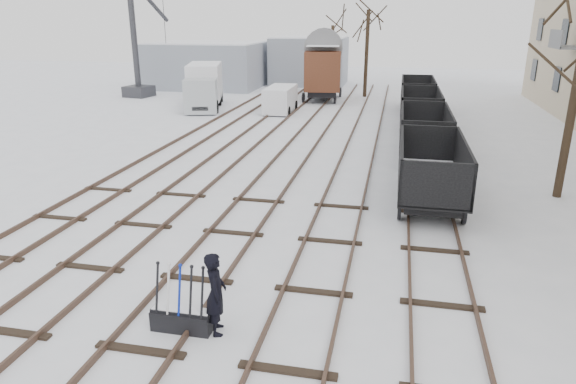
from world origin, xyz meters
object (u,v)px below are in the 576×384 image
lorry (204,86)px  crane (138,64)px  freight_wagon_a (430,180)px  worker (216,293)px  box_van_wagon (323,68)px  ground_frame (182,318)px  panel_van (280,99)px

lorry → crane: crane is taller
freight_wagon_a → lorry: size_ratio=0.78×
worker → box_van_wagon: (-2.51, 32.22, 1.58)m
worker → crane: crane is taller
box_van_wagon → lorry: 9.70m
ground_frame → panel_van: panel_van is taller
ground_frame → crane: crane is taller
freight_wagon_a → ground_frame: bearing=-120.8°
ground_frame → freight_wagon_a: bearing=59.5°
ground_frame → panel_van: size_ratio=0.37×
worker → crane: bearing=9.6°
box_van_wagon → lorry: size_ratio=0.83×
freight_wagon_a → crane: size_ratio=0.56×
freight_wagon_a → crane: (-22.45, 21.88, 1.75)m
box_van_wagon → crane: crane is taller
ground_frame → worker: (0.75, 0.10, 0.63)m
worker → lorry: lorry is taller
lorry → box_van_wagon: bearing=20.2°
ground_frame → worker: 0.98m
freight_wagon_a → box_van_wagon: size_ratio=0.94×
box_van_wagon → panel_van: 6.70m
crane → lorry: bearing=-20.1°
box_van_wagon → ground_frame: bearing=-93.7°
lorry → panel_van: lorry is taller
ground_frame → crane: size_ratio=0.15×
panel_van → crane: size_ratio=0.40×
freight_wagon_a → panel_van: freight_wagon_a is taller
freight_wagon_a → box_van_wagon: bearing=107.4°
ground_frame → panel_van: bearing=98.5°
worker → freight_wagon_a: bearing=-47.6°
box_van_wagon → crane: 15.26m
freight_wagon_a → panel_van: size_ratio=1.38×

